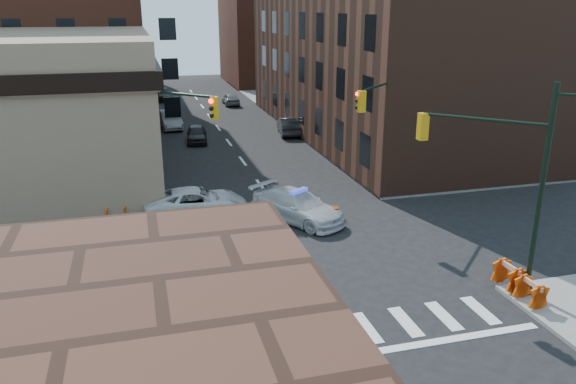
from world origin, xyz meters
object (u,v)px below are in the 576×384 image
pickup (196,202)px  pedestrian_a (122,203)px  parked_car_enear (288,126)px  barricade_nw_a (96,209)px  parked_car_wnear (197,134)px  pedestrian_b (87,206)px  barrel_bank (181,207)px  police_car (298,206)px  barrel_road (334,216)px  parked_car_wfar (170,120)px  barricade_se_a (509,276)px

pickup → pedestrian_a: 3.76m
parked_car_enear → barricade_nw_a: parked_car_enear is taller
parked_car_wnear → pedestrian_b: pedestrian_b is taller
parked_car_wnear → barrel_bank: size_ratio=4.15×
parked_car_wnear → parked_car_enear: size_ratio=0.88×
barricade_nw_a → police_car: bearing=-7.8°
police_car → barrel_road: bearing=-64.8°
police_car → pedestrian_a: pedestrian_a is taller
pickup → pedestrian_a: (-3.75, 0.20, 0.22)m
parked_car_enear → barrel_road: bearing=88.8°
parked_car_enear → pedestrian_b: 23.42m
parked_car_enear → barrel_bank: 20.71m
parked_car_wfar → pedestrian_a: pedestrian_a is taller
pickup → parked_car_wfar: 23.20m
parked_car_wnear → pickup: bearing=-90.5°
parked_car_wnear → pedestrian_a: pedestrian_a is taller
pickup → barricade_se_a: pickup is taller
parked_car_wfar → barricade_se_a: bearing=-76.8°
pickup → barrel_bank: 0.84m
pedestrian_b → barricade_nw_a: size_ratio=1.19×
pedestrian_a → barrel_bank: bearing=-1.7°
barrel_bank → pickup: bearing=-9.7°
pickup → parked_car_wnear: 17.13m
pedestrian_a → parked_car_wnear: bearing=71.0°
police_car → pedestrian_a: 9.03m
police_car → pedestrian_b: size_ratio=3.36×
pedestrian_b → barricade_se_a: 20.05m
pedestrian_b → barrel_road: bearing=-24.8°
police_car → pickup: 5.40m
barrel_bank → parked_car_wnear: bearing=80.9°
barricade_se_a → barricade_nw_a: 19.96m
pedestrian_a → barrel_road: pedestrian_a is taller
parked_car_enear → pedestrian_b: pedestrian_b is taller
police_car → barrel_road: size_ratio=5.86×
pedestrian_a → pedestrian_b: (-1.71, 0.00, -0.02)m
parked_car_wfar → barrel_road: size_ratio=5.19×
parked_car_wfar → parked_car_enear: bearing=-32.7°
pedestrian_a → barricade_se_a: 18.69m
parked_car_wnear → parked_car_enear: bearing=11.9°
parked_car_wnear → barricade_se_a: 29.88m
parked_car_enear → pedestrian_a: size_ratio=2.77×
pedestrian_b → barricade_nw_a: 0.60m
police_car → barricade_nw_a: (-10.05, 2.67, -0.13)m
pickup → pedestrian_a: size_ratio=3.29×
parked_car_wnear → barrel_bank: bearing=-93.1°
pedestrian_a → barrel_road: bearing=-18.2°
parked_car_wfar → pedestrian_b: bearing=-107.7°
police_car → parked_car_enear: (4.95, 19.97, -0.03)m
pickup → barrel_bank: pickup is taller
pedestrian_a → barricade_se_a: pedestrian_a is taller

